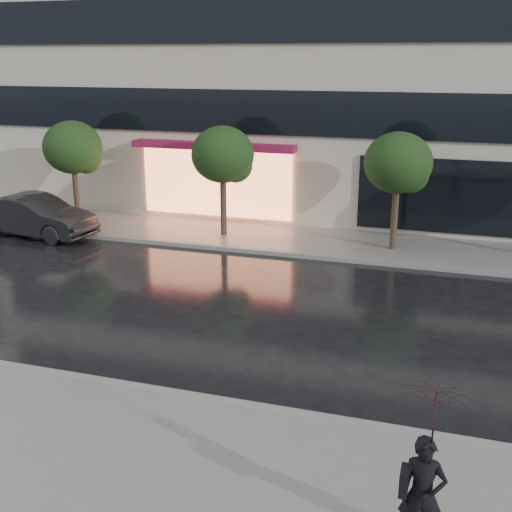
% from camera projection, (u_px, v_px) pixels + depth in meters
% --- Properties ---
extents(ground, '(120.00, 120.00, 0.00)m').
position_uv_depth(ground, '(192.00, 374.00, 13.21)').
color(ground, black).
rests_on(ground, ground).
extents(sidewalk_near, '(60.00, 4.50, 0.12)m').
position_uv_depth(sidewalk_near, '(113.00, 463.00, 10.23)').
color(sidewalk_near, slate).
rests_on(sidewalk_near, ground).
extents(sidewalk_far, '(60.00, 3.50, 0.12)m').
position_uv_depth(sidewalk_far, '(306.00, 241.00, 22.52)').
color(sidewalk_far, slate).
rests_on(sidewalk_far, ground).
extents(curb_near, '(60.00, 0.25, 0.14)m').
position_uv_depth(curb_near, '(172.00, 395.00, 12.28)').
color(curb_near, gray).
rests_on(curb_near, ground).
extents(curb_far, '(60.00, 0.25, 0.14)m').
position_uv_depth(curb_far, '(294.00, 255.00, 20.92)').
color(curb_far, gray).
rests_on(curb_far, ground).
extents(tree_far_west, '(2.20, 2.20, 3.99)m').
position_uv_depth(tree_far_west, '(75.00, 149.00, 24.04)').
color(tree_far_west, '#33261C').
rests_on(tree_far_west, ground).
extents(tree_mid_west, '(2.20, 2.20, 3.99)m').
position_uv_depth(tree_mid_west, '(225.00, 157.00, 22.31)').
color(tree_mid_west, '#33261C').
rests_on(tree_mid_west, ground).
extents(tree_mid_east, '(2.20, 2.20, 3.99)m').
position_uv_depth(tree_mid_east, '(400.00, 165.00, 20.58)').
color(tree_mid_east, '#33261C').
rests_on(tree_mid_east, ground).
extents(parked_car, '(4.70, 2.08, 1.50)m').
position_uv_depth(parked_car, '(35.00, 216.00, 23.12)').
color(parked_car, black).
rests_on(parked_car, ground).
extents(pedestrian_with_umbrella, '(0.99, 1.01, 2.35)m').
position_uv_depth(pedestrian_with_umbrella, '(430.00, 443.00, 7.94)').
color(pedestrian_with_umbrella, black).
rests_on(pedestrian_with_umbrella, sidewalk_near).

